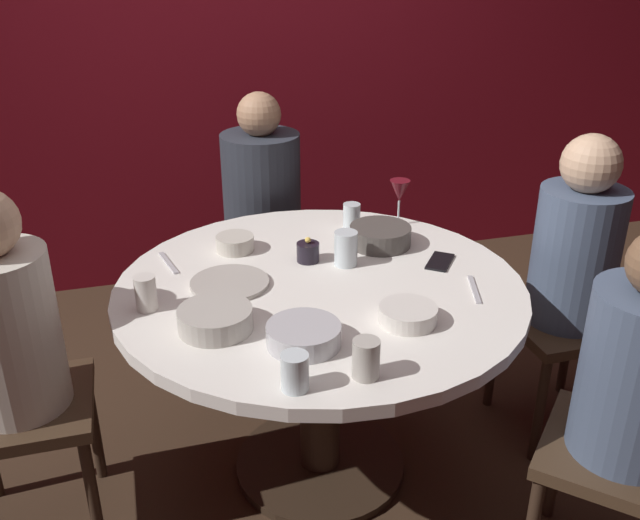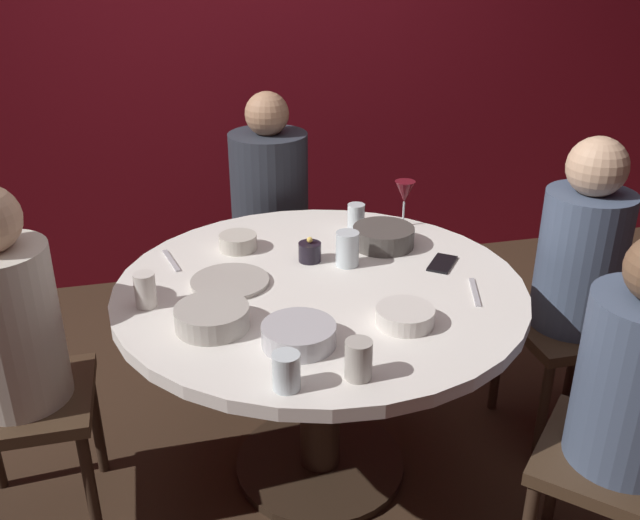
# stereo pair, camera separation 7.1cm
# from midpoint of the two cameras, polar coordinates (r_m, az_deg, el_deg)

# --- Properties ---
(ground_plane) EXTENTS (8.00, 8.00, 0.00)m
(ground_plane) POSITION_cam_midpoint_polar(r_m,az_deg,el_deg) (2.61, -0.81, -16.59)
(ground_plane) COLOR #382619
(back_wall) EXTENTS (6.00, 0.10, 2.60)m
(back_wall) POSITION_cam_midpoint_polar(r_m,az_deg,el_deg) (3.68, -8.42, 18.09)
(back_wall) COLOR maroon
(back_wall) RESTS_ON ground
(dining_table) EXTENTS (1.29, 1.29, 0.74)m
(dining_table) POSITION_cam_midpoint_polar(r_m,az_deg,el_deg) (2.26, -0.90, -5.51)
(dining_table) COLOR white
(dining_table) RESTS_ON ground
(seated_diner_left) EXTENTS (0.40, 0.40, 1.14)m
(seated_diner_left) POSITION_cam_midpoint_polar(r_m,az_deg,el_deg) (2.19, -25.19, -5.55)
(seated_diner_left) COLOR #3F2D1E
(seated_diner_left) RESTS_ON ground
(seated_diner_back) EXTENTS (0.40, 0.40, 1.16)m
(seated_diner_back) POSITION_cam_midpoint_polar(r_m,az_deg,el_deg) (3.02, -5.47, 5.32)
(seated_diner_back) COLOR #3F2D1E
(seated_diner_back) RESTS_ON ground
(seated_diner_right) EXTENTS (0.40, 0.40, 1.15)m
(seated_diner_right) POSITION_cam_midpoint_polar(r_m,az_deg,el_deg) (2.57, 19.49, 0.23)
(seated_diner_right) COLOR #3F2D1E
(seated_diner_right) RESTS_ON ground
(seated_diner_front_right) EXTENTS (0.57, 0.57, 1.11)m
(seated_diner_front_right) POSITION_cam_midpoint_polar(r_m,az_deg,el_deg) (1.98, 23.61, -9.14)
(seated_diner_front_right) COLOR #3F2D1E
(seated_diner_front_right) RESTS_ON ground
(candle_holder) EXTENTS (0.08, 0.08, 0.09)m
(candle_holder) POSITION_cam_midpoint_polar(r_m,az_deg,el_deg) (2.32, -1.87, 0.67)
(candle_holder) COLOR black
(candle_holder) RESTS_ON dining_table
(wine_glass) EXTENTS (0.08, 0.08, 0.18)m
(wine_glass) POSITION_cam_midpoint_polar(r_m,az_deg,el_deg) (2.59, 5.77, 5.53)
(wine_glass) COLOR silver
(wine_glass) RESTS_ON dining_table
(dinner_plate) EXTENTS (0.25, 0.25, 0.01)m
(dinner_plate) POSITION_cam_midpoint_polar(r_m,az_deg,el_deg) (2.19, -8.36, -1.89)
(dinner_plate) COLOR #B2ADA3
(dinner_plate) RESTS_ON dining_table
(cell_phone) EXTENTS (0.14, 0.15, 0.01)m
(cell_phone) POSITION_cam_midpoint_polar(r_m,az_deg,el_deg) (2.35, 8.98, -0.13)
(cell_phone) COLOR black
(cell_phone) RESTS_ON dining_table
(bowl_serving_large) EXTENTS (0.20, 0.20, 0.06)m
(bowl_serving_large) POSITION_cam_midpoint_polar(r_m,az_deg,el_deg) (1.86, -2.45, -6.20)
(bowl_serving_large) COLOR #B7B7BC
(bowl_serving_large) RESTS_ON dining_table
(bowl_salad_center) EXTENTS (0.13, 0.13, 0.05)m
(bowl_salad_center) POSITION_cam_midpoint_polar(r_m,az_deg,el_deg) (2.42, -7.84, 1.37)
(bowl_salad_center) COLOR beige
(bowl_salad_center) RESTS_ON dining_table
(bowl_small_white) EXTENTS (0.17, 0.17, 0.05)m
(bowl_small_white) POSITION_cam_midpoint_polar(r_m,az_deg,el_deg) (1.97, 6.21, -4.49)
(bowl_small_white) COLOR silver
(bowl_small_white) RESTS_ON dining_table
(bowl_sauce_side) EXTENTS (0.21, 0.21, 0.06)m
(bowl_sauce_side) POSITION_cam_midpoint_polar(r_m,az_deg,el_deg) (1.95, -9.64, -4.83)
(bowl_sauce_side) COLOR #B2ADA3
(bowl_sauce_side) RESTS_ON dining_table
(bowl_rice_portion) EXTENTS (0.22, 0.22, 0.07)m
(bowl_rice_portion) POSITION_cam_midpoint_polar(r_m,az_deg,el_deg) (2.45, 4.14, 2.00)
(bowl_rice_portion) COLOR #4C4742
(bowl_rice_portion) RESTS_ON dining_table
(cup_near_candle) EXTENTS (0.06, 0.06, 0.10)m
(cup_near_candle) POSITION_cam_midpoint_polar(r_m,az_deg,el_deg) (2.58, 1.83, 3.61)
(cup_near_candle) COLOR silver
(cup_near_candle) RESTS_ON dining_table
(cup_by_left_diner) EXTENTS (0.06, 0.06, 0.11)m
(cup_by_left_diner) POSITION_cam_midpoint_polar(r_m,az_deg,el_deg) (2.08, -15.08, -2.65)
(cup_by_left_diner) COLOR silver
(cup_by_left_diner) RESTS_ON dining_table
(cup_by_right_diner) EXTENTS (0.07, 0.07, 0.10)m
(cup_by_right_diner) POSITION_cam_midpoint_polar(r_m,az_deg,el_deg) (1.72, 2.61, -8.13)
(cup_by_right_diner) COLOR #B2ADA3
(cup_by_right_diner) RESTS_ON dining_table
(cup_center_front) EXTENTS (0.08, 0.08, 0.12)m
(cup_center_front) POSITION_cam_midpoint_polar(r_m,az_deg,el_deg) (2.28, 1.25, 0.95)
(cup_center_front) COLOR silver
(cup_center_front) RESTS_ON dining_table
(cup_far_edge) EXTENTS (0.07, 0.07, 0.10)m
(cup_far_edge) POSITION_cam_midpoint_polar(r_m,az_deg,el_deg) (1.68, -3.31, -9.19)
(cup_far_edge) COLOR silver
(cup_far_edge) RESTS_ON dining_table
(fork_near_plate) EXTENTS (0.07, 0.18, 0.01)m
(fork_near_plate) POSITION_cam_midpoint_polar(r_m,az_deg,el_deg) (2.19, 11.66, -2.38)
(fork_near_plate) COLOR #B7B7BC
(fork_near_plate) RESTS_ON dining_table
(knife_near_plate) EXTENTS (0.05, 0.18, 0.01)m
(knife_near_plate) POSITION_cam_midpoint_polar(r_m,az_deg,el_deg) (2.37, -13.19, -0.24)
(knife_near_plate) COLOR #B7B7BC
(knife_near_plate) RESTS_ON dining_table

